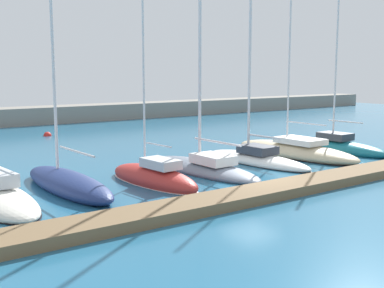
% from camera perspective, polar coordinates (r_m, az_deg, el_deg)
% --- Properties ---
extents(ground_plane, '(120.00, 120.00, 0.00)m').
position_cam_1_polar(ground_plane, '(24.31, 6.99, -4.82)').
color(ground_plane, '#236084').
extents(dock_pier, '(29.27, 1.90, 0.44)m').
position_cam_1_polar(dock_pier, '(22.89, 10.37, -5.16)').
color(dock_pier, brown).
rests_on(dock_pier, ground_plane).
extents(breakwater_seawall, '(108.00, 3.65, 1.81)m').
position_cam_1_polar(breakwater_seawall, '(54.87, -18.59, 3.13)').
color(breakwater_seawall, gray).
rests_on(breakwater_seawall, ground_plane).
extents(sailboat_navy_second, '(2.32, 8.36, 17.18)m').
position_cam_1_polar(sailboat_navy_second, '(23.84, -14.30, -4.15)').
color(sailboat_navy_second, navy).
rests_on(sailboat_navy_second, ground_plane).
extents(sailboat_red_third, '(2.58, 6.66, 12.78)m').
position_cam_1_polar(sailboat_red_third, '(24.60, -4.48, -3.91)').
color(sailboat_red_third, '#B72D28').
rests_on(sailboat_red_third, ground_plane).
extents(sailboat_slate_fourth, '(2.86, 8.84, 13.50)m').
position_cam_1_polar(sailboat_slate_fourth, '(27.40, 1.39, -2.60)').
color(sailboat_slate_fourth, slate).
rests_on(sailboat_slate_fourth, ground_plane).
extents(sailboat_white_fifth, '(2.72, 8.32, 17.71)m').
position_cam_1_polar(sailboat_white_fifth, '(30.31, 7.52, -1.47)').
color(sailboat_white_fifth, white).
rests_on(sailboat_white_fifth, ground_plane).
extents(sailboat_sand_sixth, '(3.34, 10.04, 15.26)m').
position_cam_1_polar(sailboat_sand_sixth, '(33.29, 11.87, -0.78)').
color(sailboat_sand_sixth, beige).
rests_on(sailboat_sand_sixth, ground_plane).
extents(sailboat_teal_seventh, '(2.52, 8.27, 12.70)m').
position_cam_1_polar(sailboat_teal_seventh, '(35.88, 16.33, -0.26)').
color(sailboat_teal_seventh, '#19707F').
rests_on(sailboat_teal_seventh, ground_plane).
extents(mooring_buoy_red, '(0.70, 0.70, 0.70)m').
position_cam_1_polar(mooring_buoy_red, '(44.48, -16.46, 0.91)').
color(mooring_buoy_red, red).
rests_on(mooring_buoy_red, ground_plane).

